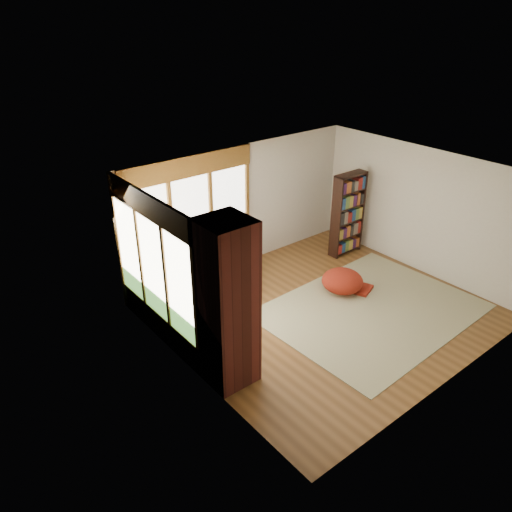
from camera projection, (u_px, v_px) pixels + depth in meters
floor at (323, 312)px, 9.20m from camera, size 5.50×5.50×0.00m
ceiling at (333, 176)px, 8.01m from camera, size 5.50×5.50×0.00m
wall_back at (240, 207)px, 10.34m from camera, size 5.50×0.04×2.60m
wall_front at (459, 311)px, 6.88m from camera, size 5.50×0.04×2.60m
wall_left at (193, 303)px, 7.08m from camera, size 0.04×5.00×2.60m
wall_right at (422, 211)px, 10.14m from camera, size 0.04×5.00×2.60m
windows_back at (192, 219)px, 9.63m from camera, size 2.82×0.10×1.90m
windows_left at (153, 267)px, 7.90m from camera, size 0.10×2.62×1.90m
roller_blind at (129, 227)px, 8.31m from camera, size 0.03×0.72×0.90m
brick_chimney at (227, 305)px, 7.03m from camera, size 0.70×0.70×2.60m
sectional_sofa at (183, 295)px, 9.15m from camera, size 2.20×2.20×0.80m
area_rug at (371, 310)px, 9.24m from camera, size 3.89×3.03×0.01m
bookshelf at (348, 214)px, 10.95m from camera, size 0.80×0.27×1.86m
pouf at (342, 280)px, 9.77m from camera, size 1.00×1.00×0.44m
dog_tan at (203, 267)px, 9.06m from camera, size 1.03×1.03×0.51m
dog_brindle at (187, 287)px, 8.53m from camera, size 0.66×0.87×0.44m
throw_pillows at (179, 269)px, 9.06m from camera, size 1.98×1.68×0.45m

